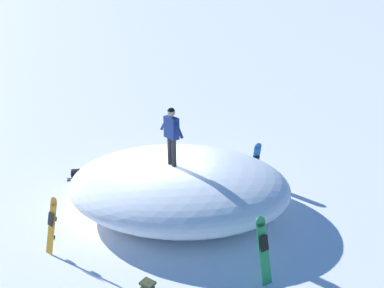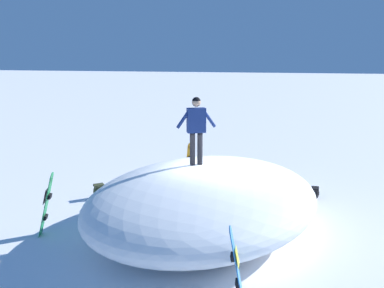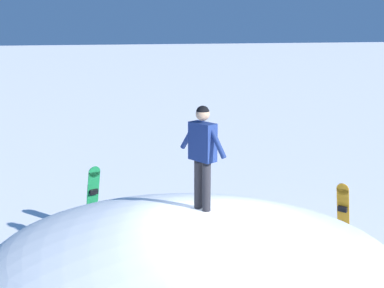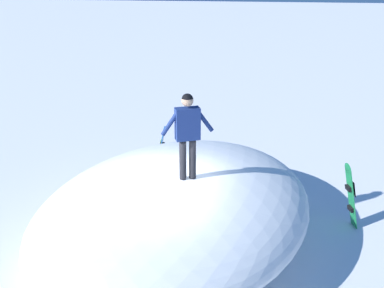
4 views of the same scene
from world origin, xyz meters
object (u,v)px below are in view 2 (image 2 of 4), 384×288
snowboard_primary_upright (47,203)px  backpack_near (99,191)px  snowboard_secondary_upright (190,162)px  backpack_far (315,193)px  snowboarder_standing (196,124)px  snowboard_tertiary_upright (236,266)px

snowboard_primary_upright → backpack_near: 2.88m
snowboard_secondary_upright → backpack_far: snowboard_secondary_upright is taller
snowboarder_standing → snowboard_tertiary_upright: size_ratio=1.13×
snowboard_primary_upright → backpack_near: snowboard_primary_upright is taller
snowboard_secondary_upright → backpack_near: snowboard_secondary_upright is taller
snowboarder_standing → backpack_far: 5.07m
snowboarder_standing → snowboard_tertiary_upright: 4.13m
snowboarder_standing → backpack_far: size_ratio=3.14×
snowboarder_standing → snowboard_secondary_upright: bearing=-160.9°
backpack_near → snowboard_tertiary_upright: bearing=49.7°
snowboard_primary_upright → snowboard_secondary_upright: 5.56m
snowboard_secondary_upright → backpack_far: (0.40, 4.32, -0.61)m
snowboard_primary_upright → snowboard_secondary_upright: size_ratio=1.07×
snowboarder_standing → backpack_far: bearing=134.2°
snowboard_primary_upright → snowboard_tertiary_upright: size_ratio=1.08×
snowboarder_standing → snowboard_primary_upright: 4.27m
backpack_far → snowboard_secondary_upright: bearing=-95.3°
snowboard_primary_upright → snowboard_tertiary_upright: bearing=72.5°
snowboard_primary_upright → snowboard_secondary_upright: (-5.08, 2.26, -0.06)m
snowboard_secondary_upright → backpack_far: bearing=84.7°
backpack_near → backpack_far: 6.95m
snowboard_tertiary_upright → backpack_near: size_ratio=2.77×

